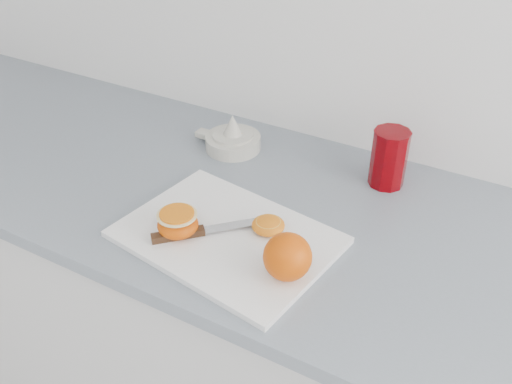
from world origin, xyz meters
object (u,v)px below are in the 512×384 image
cutting_board (227,237)px  red_tumbler (389,160)px  counter (285,359)px  citrus_juicer (232,139)px  half_orange (178,223)px

cutting_board → red_tumbler: bearing=59.2°
counter → cutting_board: 0.47m
counter → cutting_board: cutting_board is taller
citrus_juicer → red_tumbler: red_tumbler is taller
counter → half_orange: (-0.14, -0.18, 0.48)m
cutting_board → citrus_juicer: size_ratio=2.34×
cutting_board → half_orange: half_orange is taller
counter → red_tumbler: size_ratio=21.08×
counter → red_tumbler: bearing=55.6°
half_orange → red_tumbler: 0.46m
cutting_board → citrus_juicer: citrus_juicer is taller
red_tumbler → cutting_board: bearing=-120.8°
cutting_board → half_orange: bearing=-152.8°
counter → citrus_juicer: size_ratio=16.14×
cutting_board → counter: bearing=64.5°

